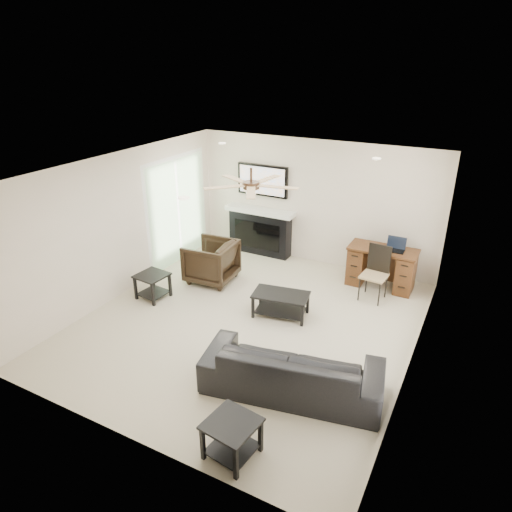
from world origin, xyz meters
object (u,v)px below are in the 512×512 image
object	(u,v)px
fireplace_unit	(260,211)
desk	(381,267)
sofa	(292,369)
armchair	(211,261)
coffee_table	(281,305)

from	to	relation	value
fireplace_unit	desk	distance (m)	2.77
desk	fireplace_unit	bearing A→B (deg)	172.87
sofa	armchair	world-z (taller)	armchair
sofa	desk	world-z (taller)	desk
coffee_table	fireplace_unit	bearing A→B (deg)	115.18
armchair	coffee_table	world-z (taller)	armchair
fireplace_unit	armchair	bearing A→B (deg)	-97.50
fireplace_unit	sofa	bearing A→B (deg)	-57.38
armchair	desk	world-z (taller)	armchair
desk	sofa	bearing A→B (deg)	-94.96
fireplace_unit	desk	bearing A→B (deg)	-7.13
armchair	desk	xyz separation A→B (m)	(2.90, 1.25, -0.01)
sofa	fireplace_unit	distance (m)	4.48
coffee_table	fireplace_unit	xyz separation A→B (m)	(-1.49, 2.14, 0.75)
coffee_table	fireplace_unit	size ratio (longest dim) A/B	0.47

